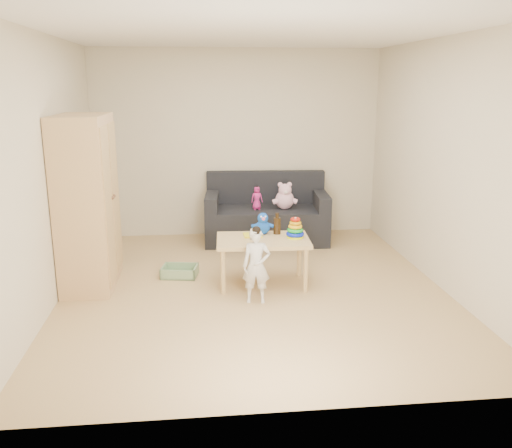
{
  "coord_description": "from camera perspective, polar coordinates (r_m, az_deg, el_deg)",
  "views": [
    {
      "loc": [
        -0.56,
        -5.4,
        2.13
      ],
      "look_at": [
        0.05,
        0.25,
        0.65
      ],
      "focal_mm": 38.0,
      "sensor_mm": 36.0,
      "label": 1
    }
  ],
  "objects": [
    {
      "name": "storage_bin",
      "position": [
        6.24,
        -8.04,
        -4.94
      ],
      "size": [
        0.44,
        0.36,
        0.12
      ],
      "primitive_type": null,
      "rotation": [
        0.0,
        0.0,
        -0.17
      ],
      "color": "gray",
      "rests_on": "ground"
    },
    {
      "name": "toddler",
      "position": [
        5.37,
        0.04,
        -4.5
      ],
      "size": [
        0.29,
        0.21,
        0.74
      ],
      "primitive_type": "imported",
      "rotation": [
        0.0,
        0.0,
        -0.12
      ],
      "color": "silver",
      "rests_on": "ground"
    },
    {
      "name": "blue_plush",
      "position": [
        5.94,
        0.71,
        0.1
      ],
      "size": [
        0.24,
        0.2,
        0.25
      ],
      "primitive_type": null,
      "rotation": [
        0.0,
        0.0,
        -0.25
      ],
      "color": "blue",
      "rests_on": "play_table"
    },
    {
      "name": "sofa",
      "position": [
        7.49,
        1.11,
        -0.05
      ],
      "size": [
        1.72,
        0.95,
        0.47
      ],
      "primitive_type": "cube",
      "rotation": [
        0.0,
        0.0,
        -0.07
      ],
      "color": "black",
      "rests_on": "ground"
    },
    {
      "name": "play_table",
      "position": [
        5.87,
        0.73,
        -3.98
      ],
      "size": [
        1.01,
        0.67,
        0.52
      ],
      "primitive_type": "cube",
      "rotation": [
        0.0,
        0.0,
        -0.05
      ],
      "color": "#DBBF78",
      "rests_on": "ground"
    },
    {
      "name": "doll",
      "position": [
        7.32,
        0.09,
        2.71
      ],
      "size": [
        0.17,
        0.12,
        0.31
      ],
      "primitive_type": "imported",
      "rotation": [
        0.0,
        0.0,
        0.12
      ],
      "color": "#DB298B",
      "rests_on": "sofa"
    },
    {
      "name": "brown_bottle",
      "position": [
        5.95,
        2.23,
        -0.11
      ],
      "size": [
        0.08,
        0.08,
        0.24
      ],
      "color": "black",
      "rests_on": "play_table"
    },
    {
      "name": "wooden_figure",
      "position": [
        5.78,
        0.17,
        -0.98
      ],
      "size": [
        0.05,
        0.04,
        0.11
      ],
      "primitive_type": null,
      "rotation": [
        0.0,
        0.0,
        0.01
      ],
      "color": "brown",
      "rests_on": "play_table"
    },
    {
      "name": "room",
      "position": [
        5.49,
        -0.24,
        5.91
      ],
      "size": [
        4.5,
        4.5,
        4.5
      ],
      "color": "tan",
      "rests_on": "ground"
    },
    {
      "name": "yellow_book",
      "position": [
        5.9,
        -0.36,
        -1.18
      ],
      "size": [
        0.2,
        0.2,
        0.01
      ],
      "primitive_type": "cube",
      "rotation": [
        0.0,
        0.0,
        0.03
      ],
      "color": "yellow",
      "rests_on": "play_table"
    },
    {
      "name": "pink_bear",
      "position": [
        7.37,
        3.04,
        2.79
      ],
      "size": [
        0.31,
        0.28,
        0.31
      ],
      "primitive_type": null,
      "rotation": [
        0.0,
        0.0,
        -0.18
      ],
      "color": "#FFBBD7",
      "rests_on": "sofa"
    },
    {
      "name": "ring_stacker",
      "position": [
        5.82,
        4.15,
        -0.6
      ],
      "size": [
        0.2,
        0.2,
        0.22
      ],
      "color": "#E3FF0D",
      "rests_on": "play_table"
    },
    {
      "name": "wardrobe",
      "position": [
        6.0,
        -17.36,
        2.21
      ],
      "size": [
        0.51,
        1.01,
        1.82
      ],
      "primitive_type": "cube",
      "color": "tan",
      "rests_on": "ground"
    }
  ]
}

